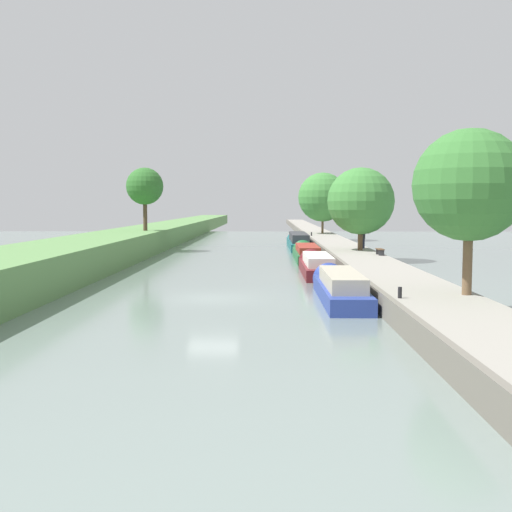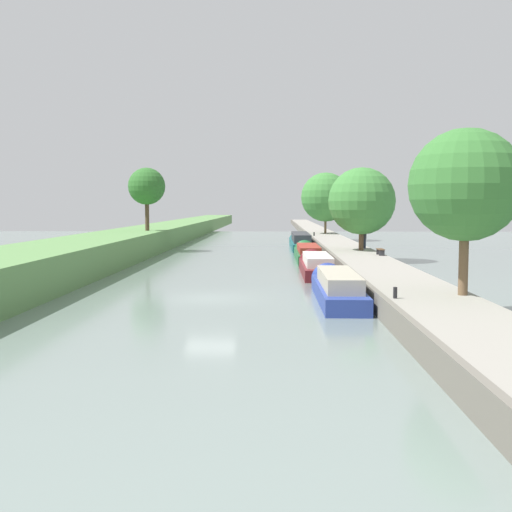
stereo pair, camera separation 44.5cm
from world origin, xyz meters
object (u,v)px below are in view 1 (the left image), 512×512
(person_walking, at_px, (363,238))
(park_bench, at_px, (380,250))
(mooring_bollard_near, at_px, (400,293))
(mooring_bollard_far, at_px, (311,234))
(narrowboat_teal, at_px, (298,241))
(narrowboat_maroon, at_px, (316,265))
(narrowboat_blue, at_px, (339,287))
(narrowboat_green, at_px, (306,253))

(person_walking, distance_m, park_bench, 7.20)
(mooring_bollard_near, relative_size, mooring_bollard_far, 1.00)
(narrowboat_teal, relative_size, mooring_bollard_near, 35.28)
(mooring_bollard_far, bearing_deg, park_bench, -84.01)
(narrowboat_maroon, distance_m, narrowboat_teal, 26.15)
(mooring_bollard_near, xyz_separation_m, mooring_bollard_far, (0.00, 50.77, 0.00))
(person_walking, bearing_deg, mooring_bollard_near, -95.75)
(narrowboat_blue, distance_m, narrowboat_maroon, 11.57)
(person_walking, relative_size, mooring_bollard_far, 3.69)
(narrowboat_teal, height_order, mooring_bollard_far, narrowboat_teal)
(park_bench, bearing_deg, narrowboat_teal, 102.67)
(mooring_bollard_near, xyz_separation_m, park_bench, (3.06, 21.64, 0.12))
(park_bench, bearing_deg, narrowboat_blue, -107.16)
(person_walking, bearing_deg, mooring_bollard_far, 97.53)
(narrowboat_blue, distance_m, mooring_bollard_near, 6.44)
(narrowboat_green, height_order, narrowboat_teal, narrowboat_teal)
(narrowboat_blue, xyz_separation_m, park_bench, (4.77, 15.46, 0.70))
(mooring_bollard_near, distance_m, mooring_bollard_far, 50.77)
(narrowboat_blue, relative_size, narrowboat_teal, 0.67)
(narrowboat_maroon, bearing_deg, mooring_bollard_far, 86.61)
(narrowboat_teal, relative_size, person_walking, 9.56)
(narrowboat_blue, height_order, park_bench, narrowboat_blue)
(person_walking, xyz_separation_m, park_bench, (0.16, -7.18, -0.53))
(narrowboat_blue, bearing_deg, narrowboat_green, 90.55)
(narrowboat_green, bearing_deg, narrowboat_teal, 90.05)
(narrowboat_blue, relative_size, narrowboat_maroon, 1.02)
(narrowboat_green, relative_size, mooring_bollard_far, 25.91)
(narrowboat_blue, xyz_separation_m, mooring_bollard_far, (1.72, 44.58, 0.58))
(mooring_bollard_near, relative_size, park_bench, 0.30)
(mooring_bollard_far, bearing_deg, narrowboat_maroon, -93.39)
(narrowboat_green, distance_m, mooring_bollard_far, 21.83)
(narrowboat_green, distance_m, narrowboat_teal, 14.88)
(person_walking, xyz_separation_m, mooring_bollard_far, (-2.90, 21.94, -0.65))
(narrowboat_blue, relative_size, park_bench, 7.12)
(narrowboat_green, relative_size, mooring_bollard_near, 25.91)
(person_walking, bearing_deg, narrowboat_teal, 107.81)
(narrowboat_teal, bearing_deg, person_walking, -72.19)
(narrowboat_blue, bearing_deg, narrowboat_teal, 90.35)
(narrowboat_maroon, height_order, mooring_bollard_far, mooring_bollard_far)
(narrowboat_green, bearing_deg, person_walking, -2.44)
(narrowboat_teal, height_order, park_bench, narrowboat_teal)
(narrowboat_blue, bearing_deg, mooring_bollard_near, -74.48)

